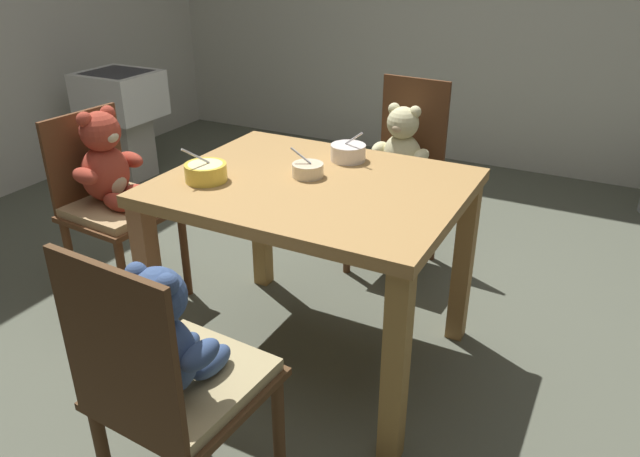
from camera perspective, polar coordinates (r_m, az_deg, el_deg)
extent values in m
cube|color=#525647|center=(2.51, -0.54, -11.77)|extent=(5.20, 5.20, 0.04)
cube|color=#A27943|center=(2.14, -0.62, 3.90)|extent=(1.04, 0.83, 0.04)
cube|color=#A56C43|center=(2.29, -15.52, -5.78)|extent=(0.07, 0.07, 0.69)
cube|color=olive|center=(1.87, 7.08, -13.02)|extent=(0.07, 0.07, 0.69)
cube|color=olive|center=(2.80, -5.55, 1.09)|extent=(0.07, 0.07, 0.69)
cube|color=#A27640|center=(2.46, 13.27, -3.17)|extent=(0.07, 0.07, 0.69)
cube|color=#4A2F19|center=(1.68, -12.31, -14.41)|extent=(0.42, 0.42, 0.02)
cube|color=#4A2F19|center=(1.44, -18.38, -11.10)|extent=(0.36, 0.04, 0.45)
cylinder|color=#4A2F19|center=(1.85, -3.87, -18.82)|extent=(0.04, 0.04, 0.43)
cylinder|color=#4A2F19|center=(2.01, -11.92, -15.02)|extent=(0.04, 0.04, 0.43)
cube|color=tan|center=(1.66, -12.40, -13.66)|extent=(0.38, 0.39, 0.04)
ellipsoid|color=#374E7B|center=(1.55, -14.61, -11.41)|extent=(0.20, 0.17, 0.21)
ellipsoid|color=beige|center=(1.59, -13.25, -10.81)|extent=(0.11, 0.06, 0.13)
sphere|color=#374E7B|center=(1.47, -15.03, -6.20)|extent=(0.14, 0.14, 0.14)
ellipsoid|color=beige|center=(1.50, -13.62, -5.70)|extent=(0.06, 0.05, 0.04)
sphere|color=#374E7B|center=(1.40, -14.12, -5.13)|extent=(0.05, 0.05, 0.05)
sphere|color=#374E7B|center=(1.47, -16.92, -4.01)|extent=(0.05, 0.05, 0.05)
ellipsoid|color=#374E7B|center=(1.49, -11.15, -11.56)|extent=(0.07, 0.12, 0.06)
ellipsoid|color=#374E7B|center=(1.61, -16.81, -8.91)|extent=(0.07, 0.12, 0.06)
ellipsoid|color=#374E7B|center=(1.63, -10.19, -12.19)|extent=(0.07, 0.14, 0.07)
ellipsoid|color=#374E7B|center=(1.69, -12.89, -10.96)|extent=(0.07, 0.14, 0.07)
cube|color=#51301A|center=(2.92, 6.95, 4.13)|extent=(0.39, 0.43, 0.02)
cube|color=#51301A|center=(3.01, 8.79, 9.52)|extent=(0.34, 0.04, 0.46)
cylinder|color=#51301A|center=(2.93, 2.59, -0.41)|extent=(0.04, 0.04, 0.43)
cylinder|color=#51301A|center=(2.81, 8.02, -1.85)|extent=(0.04, 0.04, 0.43)
cylinder|color=#51301A|center=(3.21, 5.59, 1.90)|extent=(0.04, 0.04, 0.43)
cylinder|color=#51301A|center=(3.10, 10.64, 0.68)|extent=(0.04, 0.04, 0.43)
ellipsoid|color=beige|center=(2.94, 7.67, 6.74)|extent=(0.20, 0.17, 0.22)
ellipsoid|color=#CFB488|center=(2.90, 7.23, 6.25)|extent=(0.11, 0.06, 0.13)
sphere|color=beige|center=(2.88, 7.78, 9.79)|extent=(0.15, 0.15, 0.15)
ellipsoid|color=#CFB488|center=(2.84, 7.31, 9.33)|extent=(0.06, 0.06, 0.04)
sphere|color=beige|center=(2.90, 6.97, 11.07)|extent=(0.06, 0.06, 0.06)
sphere|color=beige|center=(2.85, 8.90, 10.74)|extent=(0.06, 0.06, 0.06)
ellipsoid|color=beige|center=(2.95, 5.61, 7.49)|extent=(0.07, 0.13, 0.06)
ellipsoid|color=beige|center=(2.87, 9.46, 6.72)|extent=(0.07, 0.13, 0.06)
ellipsoid|color=beige|center=(2.89, 5.69, 4.89)|extent=(0.08, 0.15, 0.07)
ellipsoid|color=beige|center=(2.85, 7.58, 4.48)|extent=(0.08, 0.15, 0.07)
cube|color=#57331B|center=(2.73, -18.04, 1.41)|extent=(0.42, 0.44, 0.02)
cube|color=#57331B|center=(2.80, -21.15, 6.17)|extent=(0.05, 0.38, 0.40)
cylinder|color=#57331B|center=(2.62, -17.83, -5.22)|extent=(0.04, 0.04, 0.43)
cylinder|color=#57331B|center=(2.82, -12.56, -2.23)|extent=(0.04, 0.04, 0.43)
cylinder|color=#57331B|center=(2.86, -22.22, -3.24)|extent=(0.04, 0.04, 0.43)
cylinder|color=#57331B|center=(3.04, -17.07, -0.61)|extent=(0.04, 0.04, 0.43)
cube|color=tan|center=(2.72, -18.12, 1.96)|extent=(0.39, 0.40, 0.04)
ellipsoid|color=#A93C2B|center=(2.72, -19.47, 4.92)|extent=(0.19, 0.22, 0.24)
ellipsoid|color=beige|center=(2.68, -18.64, 4.47)|extent=(0.07, 0.12, 0.14)
sphere|color=#A93C2B|center=(2.66, -19.91, 8.55)|extent=(0.16, 0.16, 0.16)
ellipsoid|color=beige|center=(2.62, -19.02, 8.14)|extent=(0.06, 0.07, 0.05)
sphere|color=#A93C2B|center=(2.62, -21.23, 9.50)|extent=(0.06, 0.06, 0.06)
sphere|color=#A93C2B|center=(2.68, -19.29, 10.18)|extent=(0.06, 0.06, 0.06)
ellipsoid|color=#A93C2B|center=(2.62, -21.16, 4.60)|extent=(0.14, 0.08, 0.07)
ellipsoid|color=#A93C2B|center=(2.76, -17.34, 6.20)|extent=(0.14, 0.08, 0.07)
ellipsoid|color=#A93C2B|center=(2.62, -18.40, 2.34)|extent=(0.16, 0.09, 0.07)
ellipsoid|color=#A93C2B|center=(2.69, -16.56, 3.19)|extent=(0.16, 0.09, 0.07)
cylinder|color=yellow|center=(2.16, -10.65, 5.20)|extent=(0.15, 0.15, 0.06)
cylinder|color=yellow|center=(2.17, -10.59, 4.56)|extent=(0.08, 0.08, 0.01)
cylinder|color=beige|center=(2.16, -10.70, 5.86)|extent=(0.12, 0.12, 0.01)
cylinder|color=#BCBCC1|center=(2.13, -11.59, 6.67)|extent=(0.05, 0.09, 0.07)
ellipsoid|color=#BCBCC1|center=(2.16, -10.43, 5.81)|extent=(0.03, 0.04, 0.01)
cylinder|color=beige|center=(2.17, -1.15, 5.49)|extent=(0.11, 0.11, 0.05)
cylinder|color=beige|center=(2.18, -1.15, 5.02)|extent=(0.06, 0.06, 0.01)
cylinder|color=#C5AE8B|center=(2.16, -1.16, 6.00)|extent=(0.09, 0.09, 0.01)
cylinder|color=#BCBCC1|center=(2.16, -1.80, 6.83)|extent=(0.08, 0.02, 0.06)
ellipsoid|color=#BCBCC1|center=(2.16, -0.94, 5.89)|extent=(0.04, 0.03, 0.01)
cylinder|color=silver|center=(2.33, 2.65, 7.13)|extent=(0.13, 0.13, 0.06)
cylinder|color=silver|center=(2.34, 2.64, 6.53)|extent=(0.07, 0.07, 0.01)
cylinder|color=beige|center=(2.32, 2.66, 7.74)|extent=(0.11, 0.11, 0.01)
cylinder|color=#BCBCC1|center=(2.29, 3.19, 8.43)|extent=(0.09, 0.04, 0.07)
ellipsoid|color=#BCBCC1|center=(2.33, 2.49, 7.69)|extent=(0.04, 0.03, 0.01)
cube|color=#B7B2A8|center=(4.36, -17.63, 7.30)|extent=(0.28, 0.25, 0.42)
cube|color=white|center=(4.27, -18.28, 11.83)|extent=(0.47, 0.42, 0.29)
cube|color=#38383D|center=(4.25, -18.48, 13.21)|extent=(0.37, 0.34, 0.08)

